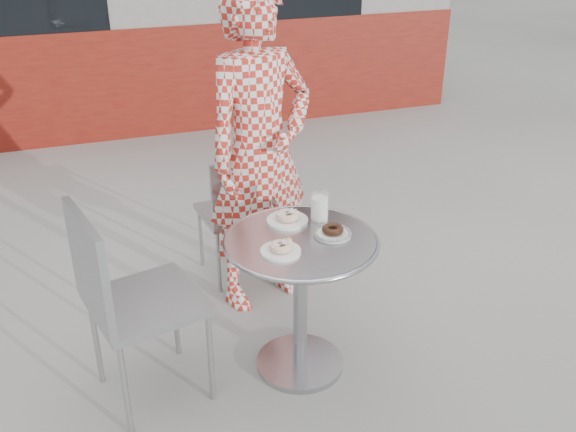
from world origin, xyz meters
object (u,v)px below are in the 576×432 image
object	(u,v)px
plate_checker	(333,232)
plate_far	(287,218)
seated_person	(260,152)
plate_near	(281,248)
bistro_table	(301,272)
milk_cup	(320,207)
chair_left	(148,339)
chair_far	(236,237)

from	to	relation	value
plate_checker	plate_far	bearing A→B (deg)	128.12
seated_person	plate_near	world-z (taller)	seated_person
bistro_table	milk_cup	world-z (taller)	milk_cup
plate_near	bistro_table	bearing A→B (deg)	33.13
chair_left	plate_checker	world-z (taller)	chair_left
chair_left	chair_far	bearing A→B (deg)	-49.28
bistro_table	chair_far	bearing A→B (deg)	93.87
bistro_table	chair_far	world-z (taller)	chair_far
plate_near	chair_far	bearing A→B (deg)	86.77
chair_far	plate_near	bearing A→B (deg)	80.94
plate_near	plate_checker	xyz separation A→B (m)	(0.27, 0.07, -0.00)
chair_left	milk_cup	world-z (taller)	chair_left
chair_far	seated_person	xyz separation A→B (m)	(0.08, -0.26, 0.62)
plate_checker	bistro_table	bearing A→B (deg)	176.71
plate_near	chair_left	bearing A→B (deg)	167.23
chair_far	plate_near	xyz separation A→B (m)	(-0.06, -1.00, 0.47)
bistro_table	seated_person	bearing A→B (deg)	88.45
bistro_table	chair_far	xyz separation A→B (m)	(-0.06, 0.93, -0.29)
chair_left	plate_far	xyz separation A→B (m)	(0.70, 0.13, 0.43)
milk_cup	plate_far	bearing A→B (deg)	169.77
bistro_table	plate_far	bearing A→B (deg)	90.29
bistro_table	plate_near	xyz separation A→B (m)	(-0.12, -0.08, 0.19)
plate_far	milk_cup	size ratio (longest dim) A/B	1.43
plate_checker	milk_cup	distance (m)	0.17
chair_left	plate_checker	xyz separation A→B (m)	(0.85, -0.06, 0.42)
bistro_table	chair_left	distance (m)	0.74
bistro_table	plate_far	distance (m)	0.26
chair_left	milk_cup	bearing A→B (deg)	-96.45
seated_person	chair_far	bearing A→B (deg)	88.93
seated_person	plate_checker	bearing A→B (deg)	-97.55
chair_left	plate_near	size ratio (longest dim) A/B	5.53
plate_near	plate_checker	world-z (taller)	plate_near
chair_left	milk_cup	distance (m)	0.98
bistro_table	chair_left	world-z (taller)	chair_left
chair_far	chair_left	world-z (taller)	chair_left
plate_near	milk_cup	xyz separation A→B (m)	(0.27, 0.23, 0.04)
chair_left	plate_far	size ratio (longest dim) A/B	4.97
chair_far	plate_far	distance (m)	0.89
plate_far	plate_near	size ratio (longest dim) A/B	1.11
chair_far	seated_person	distance (m)	0.68
plate_near	milk_cup	bearing A→B (deg)	40.80
milk_cup	chair_far	bearing A→B (deg)	105.22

